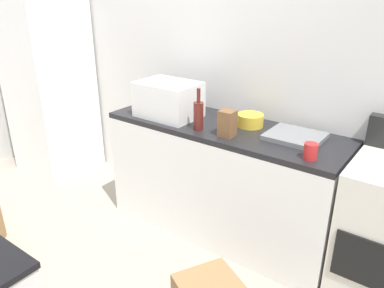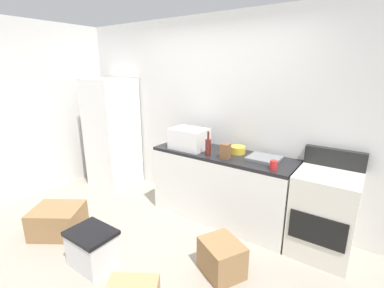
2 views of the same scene
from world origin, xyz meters
name	(u,v)px [view 1 (image 1 of 2)]	position (x,y,z in m)	size (l,w,h in m)	color
wall_back	(217,59)	(0.00, 1.55, 1.30)	(5.00, 0.10, 2.60)	silver
kitchen_counter	(222,180)	(0.30, 1.20, 0.45)	(1.80, 0.60, 0.90)	white
refrigerator	(50,87)	(-1.75, 1.15, 0.88)	(0.68, 0.66, 1.77)	white
microwave	(168,99)	(-0.16, 1.12, 1.04)	(0.46, 0.34, 0.27)	white
sink_basin	(295,136)	(0.82, 1.26, 0.92)	(0.36, 0.32, 0.03)	slate
wine_bottle	(198,115)	(0.20, 1.02, 1.01)	(0.07, 0.07, 0.30)	#591E19
coffee_mug	(311,151)	(1.02, 1.00, 0.95)	(0.08, 0.08, 0.10)	red
knife_block	(227,124)	(0.43, 1.03, 0.99)	(0.10, 0.10, 0.18)	brown
mixing_bowl	(250,120)	(0.46, 1.30, 0.95)	(0.19, 0.19, 0.09)	gold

